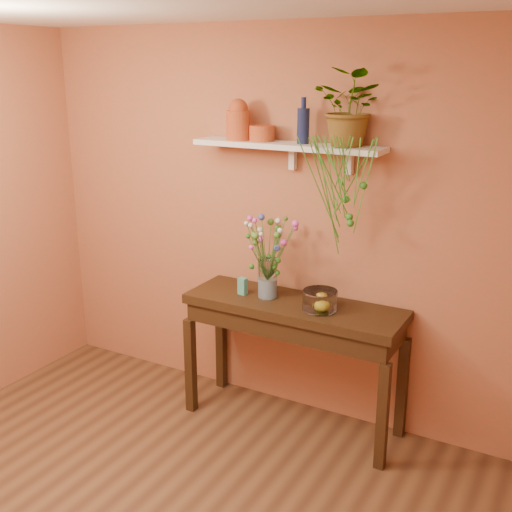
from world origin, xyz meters
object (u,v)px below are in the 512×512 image
(bouquet, at_px, (270,239))
(glass_bowl, at_px, (320,301))
(sideboard, at_px, (294,320))
(spider_plant, at_px, (352,107))
(blue_bottle, at_px, (303,125))
(terracotta_jug, at_px, (238,120))
(glass_vase, at_px, (268,281))

(bouquet, distance_m, glass_bowl, 0.53)
(sideboard, relative_size, spider_plant, 3.16)
(blue_bottle, xyz_separation_m, spider_plant, (0.32, 0.01, 0.12))
(spider_plant, relative_size, glass_bowl, 2.11)
(blue_bottle, distance_m, bouquet, 0.78)
(sideboard, height_order, terracotta_jug, terracotta_jug)
(glass_bowl, bearing_deg, sideboard, 167.49)
(spider_plant, xyz_separation_m, bouquet, (-0.49, -0.13, -0.87))
(glass_vase, bearing_deg, spider_plant, 16.48)
(glass_vase, height_order, bouquet, bouquet)
(blue_bottle, relative_size, bouquet, 0.60)
(sideboard, bearing_deg, bouquet, 174.52)
(sideboard, distance_m, glass_bowl, 0.29)
(terracotta_jug, height_order, glass_vase, terracotta_jug)
(bouquet, bearing_deg, glass_vase, -109.70)
(sideboard, xyz_separation_m, terracotta_jug, (-0.48, 0.11, 1.30))
(sideboard, xyz_separation_m, spider_plant, (0.29, 0.15, 1.40))
(terracotta_jug, xyz_separation_m, spider_plant, (0.78, 0.04, 0.11))
(blue_bottle, distance_m, glass_vase, 1.06)
(bouquet, height_order, glass_bowl, bouquet)
(terracotta_jug, relative_size, spider_plant, 0.58)
(terracotta_jug, xyz_separation_m, glass_bowl, (0.69, -0.16, -1.10))
(glass_bowl, bearing_deg, blue_bottle, 141.34)
(sideboard, bearing_deg, terracotta_jug, 167.19)
(blue_bottle, xyz_separation_m, glass_vase, (-0.18, -0.14, -1.04))
(glass_bowl, bearing_deg, bouquet, 170.87)
(blue_bottle, bearing_deg, bouquet, -145.15)
(terracotta_jug, height_order, spider_plant, spider_plant)
(glass_vase, bearing_deg, blue_bottle, 37.48)
(glass_vase, bearing_deg, glass_bowl, -6.70)
(blue_bottle, height_order, spider_plant, spider_plant)
(terracotta_jug, distance_m, glass_bowl, 1.31)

